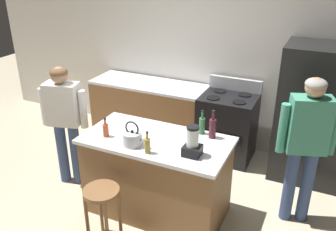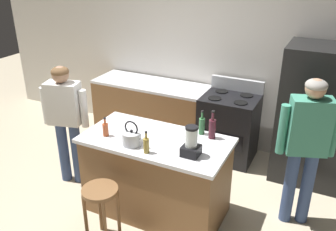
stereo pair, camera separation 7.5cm
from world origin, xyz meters
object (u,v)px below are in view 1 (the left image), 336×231
refrigerator (315,115)px  bottle_vinegar (147,145)px  person_by_sink_right (306,139)px  blender_appliance (192,143)px  tea_kettle (133,138)px  bottle_olive_oil (202,125)px  bar_stool (102,201)px  bottle_cooking_sauce (106,130)px  stove_range (227,126)px  bottle_wine (213,128)px  person_by_island_left (64,116)px  kitchen_island (157,176)px

refrigerator → bottle_vinegar: bearing=-128.4°
person_by_sink_right → blender_appliance: bearing=-145.9°
tea_kettle → blender_appliance: bearing=6.3°
refrigerator → person_by_sink_right: size_ratio=1.06×
blender_appliance → bottle_olive_oil: size_ratio=1.13×
bar_stool → bottle_cooking_sauce: (-0.25, 0.50, 0.51)m
stove_range → bottle_wine: bearing=-82.2°
person_by_sink_right → bottle_cooking_sauce: (-1.97, -0.70, 0.00)m
bottle_wine → bottle_cooking_sauce: bottle_wine is taller
bottle_cooking_sauce → person_by_island_left: bearing=163.4°
stove_range → bottle_cooking_sauce: bottle_cooking_sauce is taller
person_by_island_left → blender_appliance: 1.76m
stove_range → bottle_vinegar: size_ratio=4.73×
person_by_island_left → bottle_vinegar: (1.33, -0.35, 0.08)m
blender_appliance → bottle_cooking_sauce: size_ratio=1.44×
bottle_cooking_sauce → bottle_vinegar: bottle_vinegar is taller
bottle_wine → bottle_cooking_sauce: size_ratio=1.46×
bar_stool → bottle_wine: bearing=50.5°
person_by_sink_right → bottle_wine: (-0.93, -0.24, 0.04)m
person_by_sink_right → bottle_vinegar: (-1.40, -0.82, 0.01)m
person_by_island_left → bottle_olive_oil: 1.70m
refrigerator → bottle_olive_oil: refrigerator is taller
stove_range → tea_kettle: size_ratio=4.05×
blender_appliance → bottle_wine: size_ratio=0.99×
person_by_island_left → stove_range: bearing=42.0°
person_by_island_left → bottle_wine: (1.80, 0.23, 0.11)m
stove_range → person_by_island_left: 2.25m
person_by_sink_right → tea_kettle: bearing=-155.4°
bottle_wine → bottle_olive_oil: 0.14m
bottle_wine → tea_kettle: bearing=-144.1°
refrigerator → stove_range: size_ratio=1.58×
person_by_sink_right → person_by_island_left: bearing=-170.2°
bottle_wine → bottle_olive_oil: bearing=162.7°
stove_range → bar_stool: (-0.62, -2.20, 0.02)m
stove_range → person_by_island_left: size_ratio=0.72×
bar_stool → tea_kettle: bearing=77.4°
bar_stool → bottle_olive_oil: (0.66, 1.00, 0.53)m
bar_stool → blender_appliance: size_ratio=2.07×
bottle_vinegar → bottle_olive_oil: (0.34, 0.62, 0.02)m
kitchen_island → blender_appliance: blender_appliance is taller
refrigerator → person_by_sink_right: (-0.02, -0.98, 0.13)m
kitchen_island → bottle_wine: bottle_wine is taller
person_by_sink_right → bottle_wine: size_ratio=5.28×
kitchen_island → stove_range: size_ratio=1.42×
person_by_sink_right → bottle_cooking_sauce: bearing=-160.6°
bar_stool → stove_range: bearing=74.2°
bottle_vinegar → tea_kettle: 0.23m
person_by_sink_right → bottle_vinegar: 1.62m
bottle_wine → tea_kettle: 0.85m
bottle_wine → bottle_olive_oil: (-0.13, 0.04, -0.02)m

